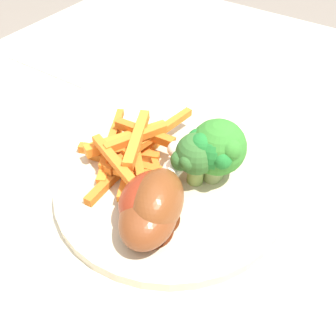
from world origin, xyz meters
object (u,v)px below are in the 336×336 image
(chicken_drumstick_far, at_px, (152,197))
(broccoli_floret_back, at_px, (219,147))
(broccoli_floret_front, at_px, (194,155))
(carrot_fries_pile, at_px, (130,151))
(chicken_drumstick_extra, at_px, (150,213))
(chicken_drumstick_near, at_px, (158,199))
(dining_table, at_px, (138,283))
(dinner_plate, at_px, (168,185))
(broccoli_floret_middle, at_px, (210,149))

(chicken_drumstick_far, bearing_deg, broccoli_floret_back, 162.99)
(chicken_drumstick_far, bearing_deg, broccoli_floret_front, 171.25)
(carrot_fries_pile, height_order, chicken_drumstick_extra, same)
(carrot_fries_pile, distance_m, chicken_drumstick_near, 0.09)
(dining_table, relative_size, dinner_plate, 4.59)
(dining_table, relative_size, broccoli_floret_middle, 17.19)
(broccoli_floret_back, bearing_deg, chicken_drumstick_far, -17.01)
(broccoli_floret_back, height_order, chicken_drumstick_far, broccoli_floret_back)
(dinner_plate, xyz_separation_m, broccoli_floret_front, (-0.02, 0.02, 0.04))
(dining_table, relative_size, broccoli_floret_back, 16.20)
(broccoli_floret_middle, height_order, carrot_fries_pile, broccoli_floret_middle)
(carrot_fries_pile, bearing_deg, dinner_plate, 86.55)
(broccoli_floret_front, bearing_deg, dining_table, -13.29)
(broccoli_floret_front, relative_size, carrot_fries_pile, 0.35)
(chicken_drumstick_extra, bearing_deg, broccoli_floret_middle, 172.59)
(broccoli_floret_back, height_order, chicken_drumstick_extra, broccoli_floret_back)
(dining_table, distance_m, dinner_plate, 0.12)
(dining_table, distance_m, chicken_drumstick_near, 0.14)
(carrot_fries_pile, bearing_deg, chicken_drumstick_extra, 49.48)
(chicken_drumstick_extra, bearing_deg, chicken_drumstick_near, -174.27)
(dining_table, height_order, broccoli_floret_front, broccoli_floret_front)
(broccoli_floret_front, bearing_deg, chicken_drumstick_near, -2.15)
(broccoli_floret_middle, bearing_deg, dining_table, -17.73)
(dining_table, height_order, broccoli_floret_back, broccoli_floret_back)
(broccoli_floret_middle, xyz_separation_m, broccoli_floret_back, (-0.01, 0.01, -0.00))
(carrot_fries_pile, xyz_separation_m, chicken_drumstick_extra, (0.06, 0.07, 0.00))
(broccoli_floret_front, relative_size, chicken_drumstick_far, 0.52)
(broccoli_floret_front, relative_size, chicken_drumstick_near, 0.47)
(dining_table, height_order, chicken_drumstick_far, chicken_drumstick_far)
(broccoli_floret_back, xyz_separation_m, chicken_drumstick_near, (0.08, -0.02, -0.02))
(broccoli_floret_front, xyz_separation_m, broccoli_floret_back, (-0.02, 0.02, 0.00))
(broccoli_floret_front, bearing_deg, dinner_plate, -54.92)
(broccoli_floret_front, xyz_separation_m, chicken_drumstick_far, (0.06, -0.01, -0.01))
(chicken_drumstick_near, bearing_deg, dining_table, -40.23)
(broccoli_floret_front, height_order, chicken_drumstick_far, broccoli_floret_front)
(chicken_drumstick_near, bearing_deg, broccoli_floret_front, 177.85)
(broccoli_floret_front, distance_m, carrot_fries_pile, 0.08)
(carrot_fries_pile, bearing_deg, chicken_drumstick_far, 53.71)
(broccoli_floret_front, bearing_deg, chicken_drumstick_extra, -0.58)
(dinner_plate, relative_size, chicken_drumstick_far, 2.13)
(broccoli_floret_front, relative_size, broccoli_floret_back, 0.87)
(broccoli_floret_front, xyz_separation_m, broccoli_floret_middle, (-0.01, 0.01, 0.00))
(dining_table, distance_m, broccoli_floret_front, 0.17)
(carrot_fries_pile, bearing_deg, broccoli_floret_back, 110.71)
(dinner_plate, bearing_deg, chicken_drumstick_far, 15.73)
(chicken_drumstick_far, relative_size, chicken_drumstick_extra, 0.94)
(broccoli_floret_back, bearing_deg, broccoli_floret_front, -35.80)
(broccoli_floret_back, xyz_separation_m, chicken_drumstick_extra, (0.10, -0.02, -0.02))
(broccoli_floret_middle, xyz_separation_m, carrot_fries_pile, (0.02, -0.09, -0.03))
(broccoli_floret_back, height_order, chicken_drumstick_near, broccoli_floret_back)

